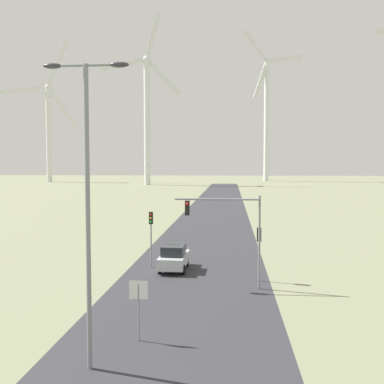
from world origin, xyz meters
The scene contains 10 objects.
road_surface centered at (0.00, 48.00, 0.00)m, with size 10.00×240.00×0.01m.
streetlamp centered at (-2.79, 5.31, 6.95)m, with size 3.17×0.32×11.29m.
stop_sign_near centered at (-1.51, 8.08, 1.85)m, with size 0.81×0.07×2.65m.
traffic_light_post_near_left centered at (-3.44, 21.91, 3.02)m, with size 0.28×0.34×4.13m.
traffic_light_post_near_right centered at (4.28, 18.56, 2.59)m, with size 0.28×0.34×3.53m.
traffic_light_mast_overhead centered at (2.30, 16.73, 4.17)m, with size 5.27×0.35×5.75m.
car_approaching centered at (-1.65, 21.20, 0.91)m, with size 1.93×4.15×1.83m.
wind_turbine_far_left centered at (-76.85, 180.02, 26.16)m, with size 35.80×2.60×61.56m.
wind_turbine_left centered at (-28.73, 155.29, 28.24)m, with size 28.64×8.74×63.26m.
wind_turbine_center centered at (18.63, 198.96, 32.39)m, with size 27.67×10.18×67.99m.
Camera 1 is at (2.42, -10.65, 7.63)m, focal length 42.00 mm.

